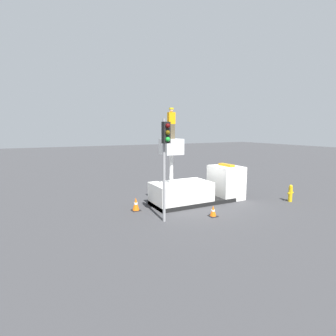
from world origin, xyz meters
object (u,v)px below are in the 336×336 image
object	(u,v)px
traffic_cone_curbside	(213,211)
traffic_cone_rear	(136,204)
worker	(171,123)
traffic_light_pole	(165,150)
bucket_truck	(199,188)
fire_hydrant	(290,193)

from	to	relation	value
traffic_cone_curbside	traffic_cone_rear	bearing A→B (deg)	139.49
worker	traffic_cone_rear	world-z (taller)	worker
traffic_light_pole	bucket_truck	bearing A→B (deg)	33.54
fire_hydrant	worker	bearing A→B (deg)	160.47
traffic_light_pole	traffic_cone_rear	distance (m)	4.09
traffic_light_pole	fire_hydrant	world-z (taller)	traffic_light_pole
bucket_truck	fire_hydrant	xyz separation A→B (m)	(5.24, -2.55, -0.38)
worker	traffic_cone_curbside	xyz separation A→B (m)	(1.10, -2.65, -4.60)
traffic_cone_rear	traffic_light_pole	bearing A→B (deg)	-75.26
worker	fire_hydrant	size ratio (longest dim) A/B	1.61
bucket_truck	traffic_light_pole	xyz separation A→B (m)	(-3.47, -2.30, 2.66)
bucket_truck	fire_hydrant	distance (m)	5.84
traffic_light_pole	traffic_cone_curbside	xyz separation A→B (m)	(2.62, -0.35, -3.30)
worker	traffic_light_pole	world-z (taller)	worker
worker	traffic_cone_rear	distance (m)	5.01
worker	fire_hydrant	xyz separation A→B (m)	(7.18, -2.55, -4.34)
traffic_light_pole	traffic_cone_rear	bearing A→B (deg)	104.74
traffic_light_pole	traffic_cone_rear	world-z (taller)	traffic_light_pole
fire_hydrant	traffic_cone_curbside	size ratio (longest dim) A/B	1.87
bucket_truck	traffic_cone_curbside	bearing A→B (deg)	-107.72
bucket_truck	worker	bearing A→B (deg)	180.00
bucket_truck	traffic_cone_rear	bearing A→B (deg)	177.95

